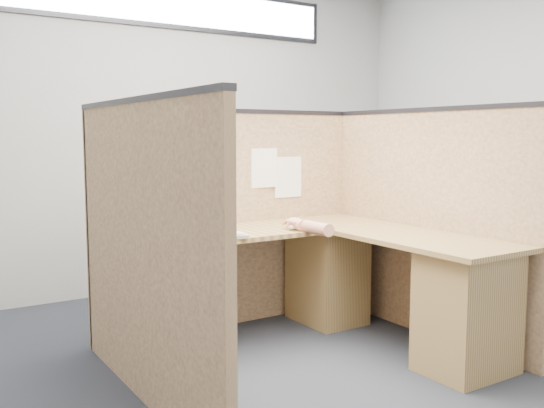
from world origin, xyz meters
TOP-DOWN VIEW (x-y plane):
  - floor at (0.00, 0.00)m, footprint 5.00×5.00m
  - wall_back at (0.00, 2.25)m, footprint 5.00×0.00m
  - clerestory_window at (0.00, 2.23)m, footprint 3.30×0.04m
  - cubicle_partitions at (0.00, 0.43)m, footprint 2.06×1.83m
  - l_desk at (0.18, 0.29)m, footprint 1.95×1.75m
  - laptop at (-0.44, 0.78)m, footprint 0.34×0.33m
  - keyboard at (-0.43, 0.48)m, footprint 0.45×0.24m
  - mouse at (0.18, 0.49)m, footprint 0.14×0.10m
  - hand_forearm at (0.19, 0.34)m, footprint 0.12×0.43m
  - blue_poster at (-0.80, 0.97)m, footprint 0.19×0.01m
  - american_flag at (-0.79, 0.96)m, footprint 0.20×0.01m
  - file_holder at (-0.27, 0.94)m, footprint 0.26×0.05m
  - paper_left at (0.46, 0.97)m, footprint 0.23×0.01m
  - paper_right at (0.24, 0.97)m, footprint 0.22×0.02m

SIDE VIEW (x-z plane):
  - floor at x=0.00m, z-range 0.00..0.00m
  - l_desk at x=0.18m, z-range 0.03..0.76m
  - keyboard at x=-0.43m, z-range 0.73..0.76m
  - mouse at x=0.18m, z-range 0.73..0.78m
  - cubicle_partitions at x=0.00m, z-range 0.00..1.53m
  - hand_forearm at x=0.19m, z-range 0.73..0.82m
  - laptop at x=-0.44m, z-range 0.67..0.90m
  - file_holder at x=-0.27m, z-range 0.86..1.19m
  - paper_left at x=0.46m, z-range 0.89..1.19m
  - paper_right at x=0.24m, z-range 0.97..1.25m
  - blue_poster at x=-0.80m, z-range 1.11..1.36m
  - american_flag at x=-0.79m, z-range 1.09..1.43m
  - wall_back at x=0.00m, z-range -1.10..3.90m
  - clerestory_window at x=0.00m, z-range 2.26..2.64m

